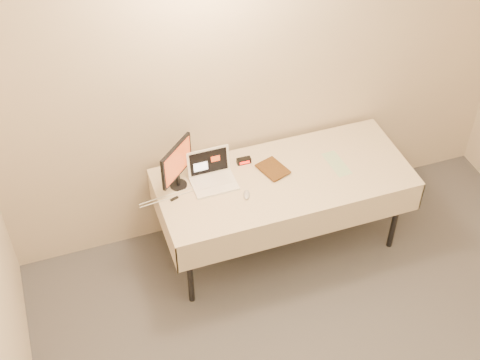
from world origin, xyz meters
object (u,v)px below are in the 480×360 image
object	(u,v)px
book	(264,163)
table	(284,183)
laptop	(212,175)
monitor	(177,163)

from	to	relation	value
book	table	bearing A→B (deg)	-43.80
laptop	book	bearing A→B (deg)	-10.88
laptop	book	size ratio (longest dim) A/B	1.40
book	monitor	bearing A→B (deg)	153.10
laptop	table	bearing A→B (deg)	-15.09
laptop	monitor	distance (m)	0.29
laptop	monitor	xyz separation A→B (m)	(-0.24, 0.03, 0.16)
laptop	book	world-z (taller)	book
table	monitor	size ratio (longest dim) A/B	5.08
monitor	book	bearing A→B (deg)	-51.97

